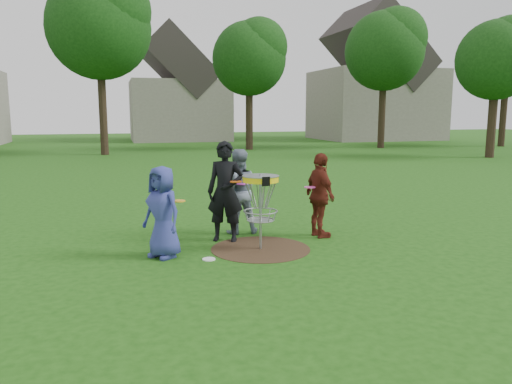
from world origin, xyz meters
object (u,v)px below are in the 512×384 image
object	(u,v)px
player_blue	(162,212)
player_maroon	(320,195)
player_black	(225,192)
disc_golf_basket	(261,194)
player_grey	(238,191)

from	to	relation	value
player_blue	player_maroon	bearing A→B (deg)	61.67
player_blue	player_black	bearing A→B (deg)	83.11
disc_golf_basket	player_blue	bearing A→B (deg)	-179.32
player_black	player_maroon	world-z (taller)	player_black
player_maroon	disc_golf_basket	bearing A→B (deg)	105.19
player_maroon	player_blue	bearing A→B (deg)	94.08
player_grey	player_black	bearing A→B (deg)	58.98
player_blue	disc_golf_basket	world-z (taller)	player_blue
player_blue	disc_golf_basket	bearing A→B (deg)	52.24
player_grey	disc_golf_basket	world-z (taller)	player_grey
player_black	disc_golf_basket	bearing A→B (deg)	-33.22
player_black	player_grey	distance (m)	0.67
player_black	player_maroon	bearing A→B (deg)	17.75
player_grey	player_maroon	size ratio (longest dim) A/B	1.03
player_black	player_maroon	size ratio (longest dim) A/B	1.15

